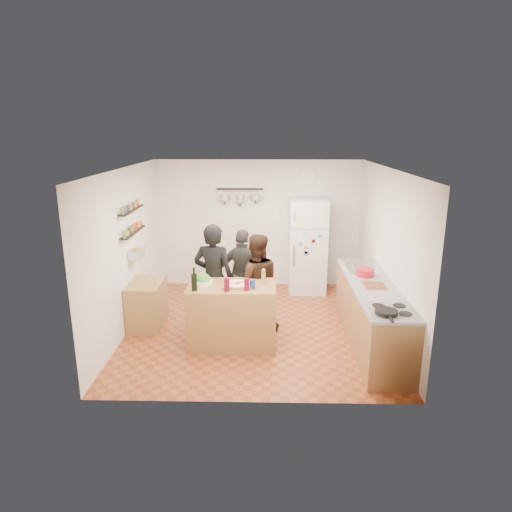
{
  "coord_description": "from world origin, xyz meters",
  "views": [
    {
      "loc": [
        0.16,
        -6.74,
        3.06
      ],
      "look_at": [
        0.0,
        0.1,
        1.15
      ],
      "focal_mm": 32.0,
      "sensor_mm": 36.0,
      "label": 1
    }
  ],
  "objects_px": {
    "skillet": "(386,312)",
    "salt_canister": "(253,284)",
    "person_center": "(256,283)",
    "wall_clock": "(308,178)",
    "pepper_mill": "(263,278)",
    "person_left": "(214,278)",
    "person_back": "(243,274)",
    "counter_run": "(372,315)",
    "red_bowl": "(365,272)",
    "side_table": "(147,304)",
    "fridge": "(307,246)",
    "wine_bottle": "(194,282)",
    "prep_island": "(232,315)",
    "salad_bowl": "(203,282)"
  },
  "relations": [
    {
      "from": "person_back",
      "to": "skillet",
      "type": "distance_m",
      "value": 2.73
    },
    {
      "from": "pepper_mill",
      "to": "person_back",
      "type": "relative_size",
      "value": 0.12
    },
    {
      "from": "prep_island",
      "to": "skillet",
      "type": "xyz_separation_m",
      "value": [
        1.93,
        -1.03,
        0.49
      ]
    },
    {
      "from": "wine_bottle",
      "to": "red_bowl",
      "type": "distance_m",
      "value": 2.57
    },
    {
      "from": "fridge",
      "to": "person_back",
      "type": "bearing_deg",
      "value": -130.77
    },
    {
      "from": "person_center",
      "to": "red_bowl",
      "type": "xyz_separation_m",
      "value": [
        1.65,
        -0.08,
        0.2
      ]
    },
    {
      "from": "fridge",
      "to": "red_bowl",
      "type": "bearing_deg",
      "value": -69.88
    },
    {
      "from": "person_left",
      "to": "person_back",
      "type": "distance_m",
      "value": 0.68
    },
    {
      "from": "salad_bowl",
      "to": "pepper_mill",
      "type": "distance_m",
      "value": 0.87
    },
    {
      "from": "salad_bowl",
      "to": "person_back",
      "type": "height_order",
      "value": "person_back"
    },
    {
      "from": "salad_bowl",
      "to": "pepper_mill",
      "type": "height_order",
      "value": "pepper_mill"
    },
    {
      "from": "counter_run",
      "to": "wine_bottle",
      "type": "bearing_deg",
      "value": -173.86
    },
    {
      "from": "counter_run",
      "to": "side_table",
      "type": "height_order",
      "value": "counter_run"
    },
    {
      "from": "person_left",
      "to": "side_table",
      "type": "height_order",
      "value": "person_left"
    },
    {
      "from": "pepper_mill",
      "to": "person_center",
      "type": "distance_m",
      "value": 0.54
    },
    {
      "from": "pepper_mill",
      "to": "fridge",
      "type": "height_order",
      "value": "fridge"
    },
    {
      "from": "pepper_mill",
      "to": "side_table",
      "type": "bearing_deg",
      "value": 163.08
    },
    {
      "from": "salad_bowl",
      "to": "person_center",
      "type": "relative_size",
      "value": 0.18
    },
    {
      "from": "pepper_mill",
      "to": "salt_canister",
      "type": "height_order",
      "value": "pepper_mill"
    },
    {
      "from": "person_back",
      "to": "wall_clock",
      "type": "height_order",
      "value": "wall_clock"
    },
    {
      "from": "skillet",
      "to": "salt_canister",
      "type": "bearing_deg",
      "value": 150.69
    },
    {
      "from": "fridge",
      "to": "person_left",
      "type": "bearing_deg",
      "value": -130.47
    },
    {
      "from": "pepper_mill",
      "to": "salt_canister",
      "type": "bearing_deg",
      "value": -131.42
    },
    {
      "from": "side_table",
      "to": "person_center",
      "type": "bearing_deg",
      "value": -3.08
    },
    {
      "from": "pepper_mill",
      "to": "skillet",
      "type": "height_order",
      "value": "pepper_mill"
    },
    {
      "from": "person_left",
      "to": "person_back",
      "type": "bearing_deg",
      "value": -118.96
    },
    {
      "from": "side_table",
      "to": "person_left",
      "type": "bearing_deg",
      "value": -6.88
    },
    {
      "from": "side_table",
      "to": "person_back",
      "type": "bearing_deg",
      "value": 14.09
    },
    {
      "from": "counter_run",
      "to": "side_table",
      "type": "xyz_separation_m",
      "value": [
        -3.44,
        0.56,
        -0.09
      ]
    },
    {
      "from": "wine_bottle",
      "to": "side_table",
      "type": "distance_m",
      "value": 1.4
    },
    {
      "from": "person_back",
      "to": "side_table",
      "type": "bearing_deg",
      "value": 30.38
    },
    {
      "from": "skillet",
      "to": "side_table",
      "type": "height_order",
      "value": "skillet"
    },
    {
      "from": "wine_bottle",
      "to": "person_center",
      "type": "bearing_deg",
      "value": 41.8
    },
    {
      "from": "salt_canister",
      "to": "side_table",
      "type": "xyz_separation_m",
      "value": [
        -1.71,
        0.74,
        -0.61
      ]
    },
    {
      "from": "wine_bottle",
      "to": "pepper_mill",
      "type": "relative_size",
      "value": 1.28
    },
    {
      "from": "wall_clock",
      "to": "person_left",
      "type": "bearing_deg",
      "value": -125.94
    },
    {
      "from": "person_center",
      "to": "wall_clock",
      "type": "height_order",
      "value": "wall_clock"
    },
    {
      "from": "salt_canister",
      "to": "wall_clock",
      "type": "height_order",
      "value": "wall_clock"
    },
    {
      "from": "wine_bottle",
      "to": "skillet",
      "type": "distance_m",
      "value": 2.56
    },
    {
      "from": "wall_clock",
      "to": "salt_canister",
      "type": "bearing_deg",
      "value": -109.25
    },
    {
      "from": "prep_island",
      "to": "salad_bowl",
      "type": "xyz_separation_m",
      "value": [
        -0.42,
        0.05,
        0.48
      ]
    },
    {
      "from": "prep_island",
      "to": "counter_run",
      "type": "bearing_deg",
      "value": 1.47
    },
    {
      "from": "fridge",
      "to": "pepper_mill",
      "type": "bearing_deg",
      "value": -109.8
    },
    {
      "from": "person_back",
      "to": "counter_run",
      "type": "height_order",
      "value": "person_back"
    },
    {
      "from": "pepper_mill",
      "to": "skillet",
      "type": "xyz_separation_m",
      "value": [
        1.48,
        -1.08,
        -0.06
      ]
    },
    {
      "from": "salt_canister",
      "to": "person_center",
      "type": "bearing_deg",
      "value": 87.26
    },
    {
      "from": "person_center",
      "to": "fridge",
      "type": "bearing_deg",
      "value": -122.33
    },
    {
      "from": "red_bowl",
      "to": "fridge",
      "type": "bearing_deg",
      "value": 110.12
    },
    {
      "from": "person_back",
      "to": "counter_run",
      "type": "distance_m",
      "value": 2.16
    },
    {
      "from": "person_center",
      "to": "person_back",
      "type": "relative_size",
      "value": 1.03
    }
  ]
}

